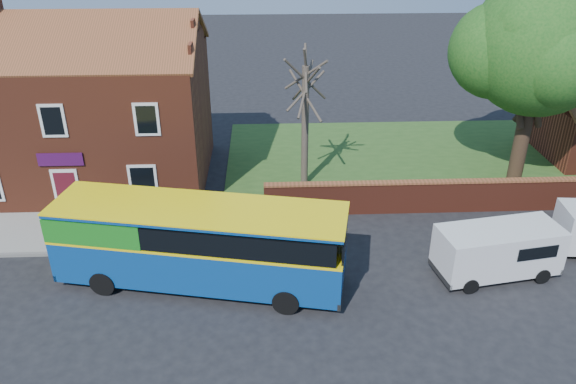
{
  "coord_description": "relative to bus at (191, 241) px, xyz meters",
  "views": [
    {
      "loc": [
        2.12,
        -15.74,
        12.92
      ],
      "look_at": [
        3.02,
        5.0,
        2.21
      ],
      "focal_mm": 35.0,
      "sensor_mm": 36.0,
      "label": 1
    }
  ],
  "objects": [
    {
      "name": "shop_building",
      "position": [
        -6.32,
        9.55,
        1.56
      ],
      "size": [
        12.3,
        8.13,
        10.5
      ],
      "color": "brown",
      "rests_on": "ground"
    },
    {
      "name": "pavement",
      "position": [
        -6.29,
        3.8,
        -1.79
      ],
      "size": [
        18.0,
        3.5,
        0.12
      ],
      "primitive_type": "cube",
      "color": "gray",
      "rests_on": "ground"
    },
    {
      "name": "kerb",
      "position": [
        -6.29,
        2.05,
        -1.78
      ],
      "size": [
        18.0,
        0.15,
        0.14
      ],
      "primitive_type": "cube",
      "color": "slate",
      "rests_on": "ground"
    },
    {
      "name": "boundary_wall",
      "position": [
        13.71,
        5.05,
        -1.04
      ],
      "size": [
        22.0,
        0.38,
        1.6
      ],
      "color": "maroon",
      "rests_on": "ground"
    },
    {
      "name": "van_near",
      "position": [
        11.64,
        -0.03,
        -0.7
      ],
      "size": [
        4.92,
        2.63,
        2.05
      ],
      "rotation": [
        0.0,
        0.0,
        0.17
      ],
      "color": "white",
      "rests_on": "ground"
    },
    {
      "name": "bare_tree",
      "position": [
        4.78,
        8.15,
        1.61
      ],
      "size": [
        2.53,
        3.02,
        6.75
      ],
      "color": "#4C4238",
      "rests_on": "ground"
    },
    {
      "name": "large_tree",
      "position": [
        15.91,
        8.47,
        4.94
      ],
      "size": [
        8.5,
        6.72,
        10.37
      ],
      "color": "black",
      "rests_on": "ground"
    },
    {
      "name": "ground",
      "position": [
        0.71,
        -1.95,
        -1.85
      ],
      "size": [
        120.0,
        120.0,
        0.0
      ],
      "primitive_type": "plane",
      "color": "black",
      "rests_on": "ground"
    },
    {
      "name": "bus",
      "position": [
        0.0,
        0.0,
        0.0
      ],
      "size": [
        11.03,
        4.81,
        3.26
      ],
      "rotation": [
        0.0,
        0.0,
        -0.2
      ],
      "color": "navy",
      "rests_on": "ground"
    },
    {
      "name": "grass_strip",
      "position": [
        13.71,
        11.05,
        -1.83
      ],
      "size": [
        26.0,
        12.0,
        0.04
      ],
      "primitive_type": "cube",
      "color": "#426B28",
      "rests_on": "ground"
    }
  ]
}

